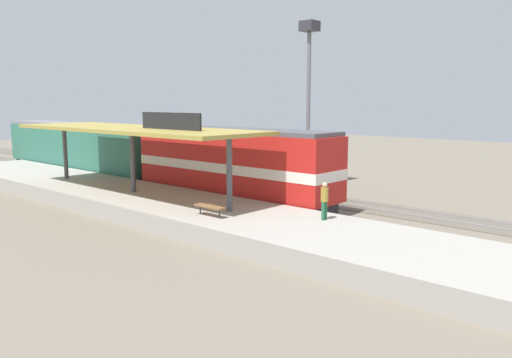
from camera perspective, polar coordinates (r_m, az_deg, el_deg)
ground_plane at (r=35.03m, az=-4.58°, el=-1.50°), size 120.00×120.00×0.00m
track_near at (r=33.70m, az=-7.06°, el=-1.88°), size 3.20×110.00×0.16m
track_far at (r=36.83m, az=-1.65°, el=-0.92°), size 3.20×110.00×0.16m
platform at (r=30.87m, az=-13.53°, el=-2.24°), size 6.00×44.00×0.90m
station_canopy at (r=30.31m, az=-13.71°, el=5.34°), size 5.20×18.00×4.70m
platform_bench at (r=23.60m, az=-5.23°, el=-3.14°), size 0.44×1.70×0.50m
locomotive at (r=30.72m, az=-2.71°, el=1.65°), size 2.93×14.43×4.44m
passenger_carriage_single at (r=45.19m, az=-19.18°, el=3.29°), size 2.90×20.00×4.24m
freight_car at (r=37.46m, az=-3.09°, el=2.23°), size 2.80×12.00×3.54m
light_mast at (r=36.57m, az=5.96°, el=12.12°), size 1.10×1.10×11.70m
person_waiting at (r=22.92m, az=7.70°, el=-2.23°), size 0.34×0.34×1.71m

